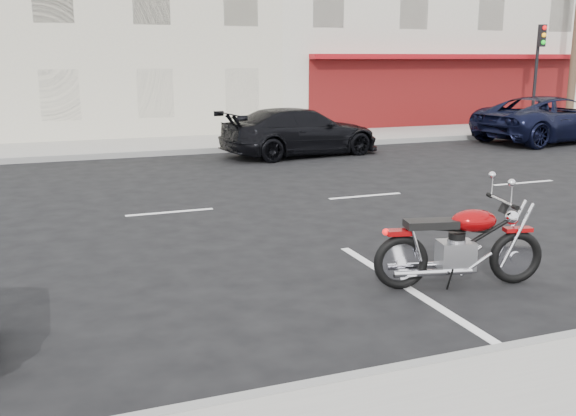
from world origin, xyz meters
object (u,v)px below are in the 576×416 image
at_px(fire_hydrant, 498,118).
at_px(car_far, 301,132).
at_px(traffic_light, 538,63).
at_px(suv_far, 552,119).
at_px(motorcycle, 519,245).

relative_size(fire_hydrant, car_far, 0.15).
height_order(traffic_light, suv_far, traffic_light).
bearing_deg(fire_hydrant, car_far, -162.88).
xyz_separation_m(motorcycle, suv_far, (10.46, 10.86, 0.26)).
relative_size(fire_hydrant, motorcycle, 0.34).
distance_m(motorcycle, car_far, 11.08).
distance_m(fire_hydrant, motorcycle, 17.42).
xyz_separation_m(traffic_light, motorcycle, (-12.13, -13.63, -2.06)).
xyz_separation_m(traffic_light, car_far, (-10.66, -2.65, -1.87)).
relative_size(traffic_light, suv_far, 0.70).
xyz_separation_m(motorcycle, car_far, (1.48, 10.98, 0.19)).
distance_m(suv_far, car_far, 8.98).
distance_m(traffic_light, car_far, 11.14).
xyz_separation_m(fire_hydrant, suv_far, (-0.17, -2.94, 0.23)).
relative_size(traffic_light, car_far, 0.81).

